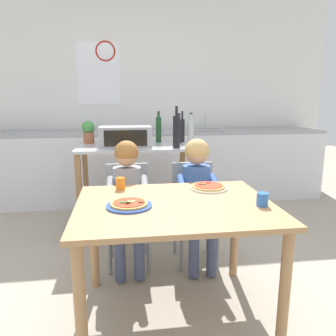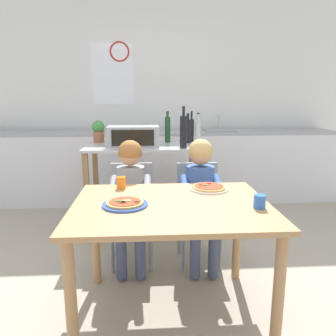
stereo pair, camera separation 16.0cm
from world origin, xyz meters
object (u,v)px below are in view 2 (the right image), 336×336
object	(u,v)px
kitchen_island_cart	(144,174)
drinking_cup_orange	(121,183)
child_in_grey_shirt	(131,189)
bottle_clear_vinegar	(188,131)
child_in_blue_striped_shirt	(201,188)
bottle_tall_green_wine	(198,134)
dining_table	(171,220)
dining_chair_right	(198,205)
bottle_slim_sauce	(183,131)
pizza_plate_blue_rimmed	(125,204)
drinking_cup_blue	(260,202)
dining_chair_left	(132,206)
toaster_oven	(133,136)
bottle_squat_spirits	(168,129)
bottle_dark_olive_oil	(191,130)
potted_herb_plant	(98,131)

from	to	relation	value
kitchen_island_cart	drinking_cup_orange	bearing A→B (deg)	-97.96
child_in_grey_shirt	drinking_cup_orange	xyz separation A→B (m)	(-0.05, -0.27, 0.12)
bottle_clear_vinegar	child_in_blue_striped_shirt	world-z (taller)	bottle_clear_vinegar
bottle_tall_green_wine	drinking_cup_orange	world-z (taller)	bottle_tall_green_wine
dining_table	dining_chair_right	distance (m)	0.79
bottle_slim_sauce	pizza_plate_blue_rimmed	bearing A→B (deg)	-111.64
bottle_clear_vinegar	drinking_cup_blue	xyz separation A→B (m)	(0.22, -1.62, -0.24)
bottle_slim_sauce	bottle_clear_vinegar	xyz separation A→B (m)	(0.08, 0.35, -0.03)
dining_chair_left	drinking_cup_blue	bearing A→B (deg)	-48.02
toaster_oven	drinking_cup_orange	world-z (taller)	toaster_oven
drinking_cup_blue	drinking_cup_orange	xyz separation A→B (m)	(-0.82, 0.46, 0.00)
bottle_squat_spirits	dining_chair_left	bearing A→B (deg)	-112.87
toaster_oven	dining_chair_left	bearing A→B (deg)	-90.09
bottle_dark_olive_oil	potted_herb_plant	xyz separation A→B (m)	(-0.97, -0.00, -0.00)
dining_chair_right	child_in_grey_shirt	bearing A→B (deg)	-169.57
bottle_squat_spirits	bottle_tall_green_wine	xyz separation A→B (m)	(0.25, -0.42, -0.01)
bottle_squat_spirits	drinking_cup_blue	world-z (taller)	bottle_squat_spirits
child_in_blue_striped_shirt	drinking_cup_blue	bearing A→B (deg)	-73.07
bottle_tall_green_wine	drinking_cup_blue	bearing A→B (deg)	-82.42
bottle_dark_olive_oil	dining_chair_right	bearing A→B (deg)	-93.30
drinking_cup_orange	dining_chair_right	bearing A→B (deg)	31.68
bottle_dark_olive_oil	dining_table	distance (m)	1.67
dining_chair_right	child_in_grey_shirt	xyz separation A→B (m)	(-0.55, -0.10, 0.18)
dining_table	pizza_plate_blue_rimmed	size ratio (longest dim) A/B	4.39
kitchen_island_cart	bottle_dark_olive_oil	distance (m)	0.69
potted_herb_plant	bottle_slim_sauce	bearing A→B (deg)	-27.19
kitchen_island_cart	bottle_dark_olive_oil	bearing A→B (deg)	23.32
toaster_oven	potted_herb_plant	bearing A→B (deg)	146.87
kitchen_island_cart	pizza_plate_blue_rimmed	bearing A→B (deg)	-93.85
kitchen_island_cart	dining_chair_right	distance (m)	0.81
toaster_oven	bottle_tall_green_wine	bearing A→B (deg)	-18.86
bottle_tall_green_wine	child_in_grey_shirt	distance (m)	0.88
dining_chair_right	child_in_blue_striped_shirt	world-z (taller)	child_in_blue_striped_shirt
bottle_squat_spirits	bottle_tall_green_wine	size ratio (longest dim) A/B	0.99
toaster_oven	child_in_grey_shirt	xyz separation A→B (m)	(-0.00, -0.73, -0.33)
toaster_oven	bottle_dark_olive_oil	size ratio (longest dim) A/B	1.53
bottle_dark_olive_oil	child_in_blue_striped_shirt	xyz separation A→B (m)	(-0.05, -0.99, -0.35)
kitchen_island_cart	dining_chair_left	xyz separation A→B (m)	(-0.09, -0.63, -0.12)
bottle_dark_olive_oil	dining_chair_right	xyz separation A→B (m)	(-0.05, -0.87, -0.54)
child_in_grey_shirt	potted_herb_plant	bearing A→B (deg)	110.86
bottle_slim_sauce	dining_chair_right	size ratio (longest dim) A/B	0.47
bottle_clear_vinegar	potted_herb_plant	distance (m)	0.93
kitchen_island_cart	bottle_clear_vinegar	xyz separation A→B (m)	(0.46, 0.13, 0.41)
bottle_slim_sauce	child_in_blue_striped_shirt	world-z (taller)	bottle_slim_sauce
bottle_squat_spirits	drinking_cup_orange	world-z (taller)	bottle_squat_spirits
dining_chair_left	child_in_blue_striped_shirt	xyz separation A→B (m)	(0.55, -0.14, 0.19)
pizza_plate_blue_rimmed	drinking_cup_orange	distance (m)	0.38
bottle_dark_olive_oil	dining_table	bearing A→B (deg)	-101.71
dining_chair_right	child_in_grey_shirt	distance (m)	0.59
drinking_cup_orange	toaster_oven	bearing A→B (deg)	87.12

